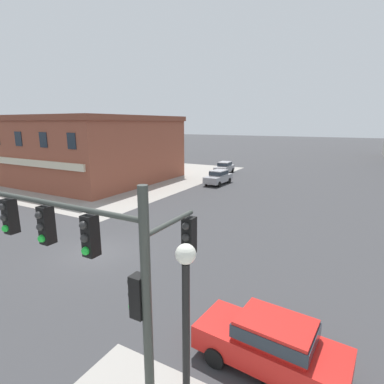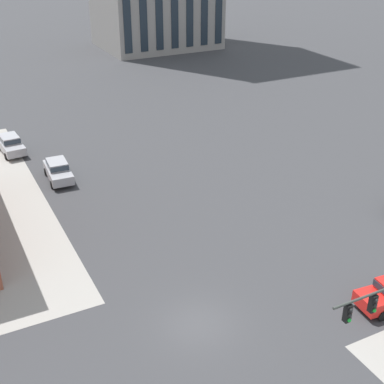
# 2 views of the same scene
# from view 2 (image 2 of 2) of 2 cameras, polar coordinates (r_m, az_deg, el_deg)

# --- Properties ---
(ground_plane) EXTENTS (320.00, 320.00, 0.00)m
(ground_plane) POSITION_cam_2_polar(r_m,az_deg,el_deg) (30.56, 0.68, -13.74)
(ground_plane) COLOR #38383A
(car_main_southbound_near) EXTENTS (2.07, 4.49, 1.68)m
(car_main_southbound_near) POSITION_cam_2_polar(r_m,az_deg,el_deg) (46.81, -13.94, 2.30)
(car_main_southbound_near) COLOR #99999E
(car_main_southbound_near) RESTS_ON ground
(car_cross_eastbound) EXTENTS (2.13, 4.52, 1.68)m
(car_cross_eastbound) POSITION_cam_2_polar(r_m,az_deg,el_deg) (53.49, -18.58, 4.86)
(car_cross_eastbound) COLOR #99999E
(car_cross_eastbound) RESTS_ON ground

